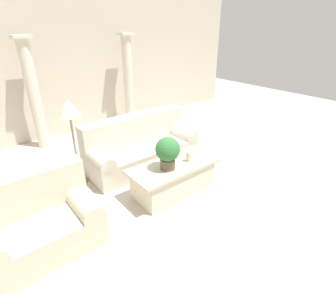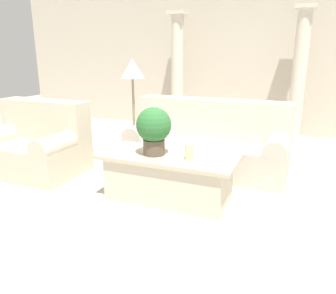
# 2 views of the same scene
# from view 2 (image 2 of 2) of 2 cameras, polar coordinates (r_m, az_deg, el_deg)

# --- Properties ---
(ground_plane) EXTENTS (16.00, 16.00, 0.00)m
(ground_plane) POSITION_cam_2_polar(r_m,az_deg,el_deg) (4.01, 1.55, -6.22)
(ground_plane) COLOR #BCB2A3
(wall_back) EXTENTS (10.00, 0.06, 3.20)m
(wall_back) POSITION_cam_2_polar(r_m,az_deg,el_deg) (6.74, 11.78, 16.40)
(wall_back) COLOR beige
(wall_back) RESTS_ON ground_plane
(sofa_long) EXTENTS (2.08, 0.86, 0.92)m
(sofa_long) POSITION_cam_2_polar(r_m,az_deg,el_deg) (4.43, 6.93, 0.70)
(sofa_long) COLOR beige
(sofa_long) RESTS_ON ground_plane
(loveseat) EXTENTS (1.28, 0.86, 0.92)m
(loveseat) POSITION_cam_2_polar(r_m,az_deg,el_deg) (4.65, -22.02, 0.43)
(loveseat) COLOR beige
(loveseat) RESTS_ON ground_plane
(coffee_table) EXTENTS (1.43, 0.65, 0.49)m
(coffee_table) POSITION_cam_2_polar(r_m,az_deg,el_deg) (3.50, 0.12, -5.16)
(coffee_table) COLOR beige
(coffee_table) RESTS_ON ground_plane
(potted_plant) EXTENTS (0.36, 0.36, 0.50)m
(potted_plant) POSITION_cam_2_polar(r_m,az_deg,el_deg) (3.38, -2.49, 3.29)
(potted_plant) COLOR brown
(potted_plant) RESTS_ON coffee_table
(pillar_candle) EXTENTS (0.08, 0.08, 0.16)m
(pillar_candle) POSITION_cam_2_polar(r_m,az_deg,el_deg) (3.26, 3.67, -0.91)
(pillar_candle) COLOR beige
(pillar_candle) RESTS_ON coffee_table
(floor_lamp) EXTENTS (0.34, 0.34, 1.44)m
(floor_lamp) POSITION_cam_2_polar(r_m,az_deg,el_deg) (4.83, -6.18, 12.35)
(floor_lamp) COLOR gray
(floor_lamp) RESTS_ON ground_plane
(column_left) EXTENTS (0.33, 0.33, 2.27)m
(column_left) POSITION_cam_2_polar(r_m,az_deg,el_deg) (6.58, 1.62, 12.94)
(column_left) COLOR beige
(column_left) RESTS_ON ground_plane
(column_right) EXTENTS (0.33, 0.33, 2.27)m
(column_right) POSITION_cam_2_polar(r_m,az_deg,el_deg) (6.14, 21.83, 11.61)
(column_right) COLOR beige
(column_right) RESTS_ON ground_plane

